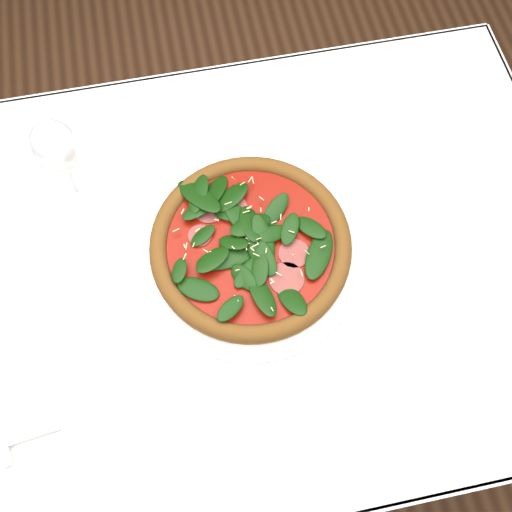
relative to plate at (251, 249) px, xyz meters
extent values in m
plane|color=brown|center=(-0.05, -0.01, -0.76)|extent=(6.00, 6.00, 0.00)
cube|color=white|center=(-0.05, -0.01, -0.03)|extent=(1.20, 0.80, 0.04)
cylinder|color=#4B331E|center=(0.49, 0.33, -0.40)|extent=(0.06, 0.06, 0.71)
cube|color=white|center=(-0.05, 0.39, -0.12)|extent=(1.20, 0.01, 0.22)
cylinder|color=white|center=(0.00, 0.00, 0.00)|extent=(0.37, 0.37, 0.01)
torus|color=white|center=(0.00, 0.00, 0.00)|extent=(0.37, 0.37, 0.01)
cylinder|color=#9F6A26|center=(0.00, 0.00, 0.01)|extent=(0.39, 0.39, 0.01)
torus|color=#AE6A28|center=(0.00, 0.00, 0.02)|extent=(0.39, 0.39, 0.03)
cylinder|color=#981505|center=(0.00, 0.00, 0.02)|extent=(0.32, 0.32, 0.00)
cylinder|color=#954B3B|center=(0.00, 0.00, 0.02)|extent=(0.29, 0.29, 0.00)
ellipsoid|color=#14370A|center=(0.00, 0.00, 0.03)|extent=(0.31, 0.31, 0.03)
cylinder|color=beige|center=(0.00, 0.00, 0.04)|extent=(0.29, 0.29, 0.00)
cylinder|color=white|center=(-0.26, 0.17, -0.01)|extent=(0.07, 0.07, 0.00)
cylinder|color=white|center=(-0.26, 0.17, 0.04)|extent=(0.01, 0.01, 0.09)
ellipsoid|color=white|center=(-0.26, 0.17, 0.12)|extent=(0.07, 0.07, 0.10)
cylinder|color=white|center=(0.32, 0.15, 0.00)|extent=(0.13, 0.13, 0.01)
torus|color=white|center=(0.32, 0.15, 0.00)|extent=(0.13, 0.13, 0.01)
camera|label=1|loc=(-0.06, -0.37, 0.85)|focal=40.00mm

